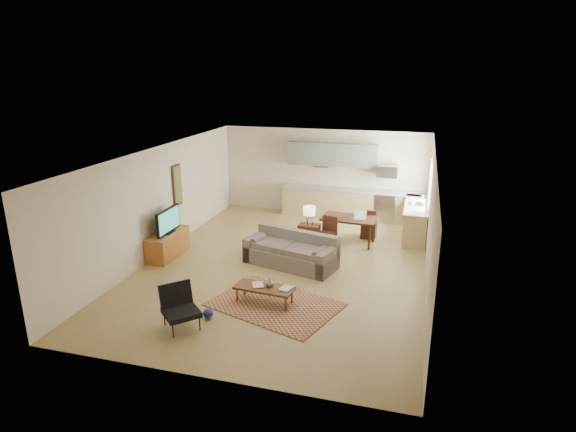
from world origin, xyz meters
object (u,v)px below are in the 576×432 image
(armchair, at_px, (181,308))
(dining_table, at_px, (349,230))
(coffee_table, at_px, (264,295))
(tv_credenza, at_px, (168,244))
(sofa, at_px, (291,250))
(console_table, at_px, (309,236))

(armchair, xyz_separation_m, dining_table, (2.24, 5.21, -0.03))
(dining_table, bearing_deg, coffee_table, -101.11)
(armchair, height_order, dining_table, armchair)
(tv_credenza, bearing_deg, dining_table, 27.13)
(sofa, bearing_deg, tv_credenza, -160.16)
(armchair, xyz_separation_m, tv_credenza, (-1.96, 3.06, -0.08))
(coffee_table, relative_size, armchair, 1.52)
(coffee_table, relative_size, dining_table, 0.85)
(console_table, distance_m, dining_table, 1.14)
(tv_credenza, distance_m, console_table, 3.59)
(sofa, height_order, console_table, sofa)
(armchair, bearing_deg, coffee_table, 2.79)
(armchair, distance_m, tv_credenza, 3.63)
(coffee_table, xyz_separation_m, console_table, (0.15, 3.26, 0.14))
(sofa, xyz_separation_m, dining_table, (1.10, 1.90, -0.04))
(armchair, bearing_deg, dining_table, 20.52)
(tv_credenza, distance_m, dining_table, 4.72)
(sofa, xyz_separation_m, tv_credenza, (-3.10, -0.26, -0.08))
(dining_table, bearing_deg, sofa, -115.46)
(sofa, distance_m, armchair, 3.50)
(coffee_table, xyz_separation_m, dining_table, (1.09, 3.89, 0.18))
(armchair, bearing_deg, sofa, 24.78)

